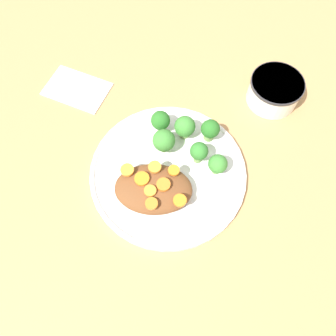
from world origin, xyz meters
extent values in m
plane|color=tan|center=(0.00, 0.00, 0.00)|extent=(4.00, 4.00, 0.00)
cylinder|color=white|center=(0.00, 0.00, 0.01)|extent=(0.29, 0.29, 0.01)
torus|color=white|center=(0.00, 0.00, 0.01)|extent=(0.28, 0.28, 0.01)
cylinder|color=white|center=(0.20, 0.18, 0.03)|extent=(0.10, 0.10, 0.05)
cylinder|color=#333338|center=(0.20, 0.18, 0.05)|extent=(0.11, 0.11, 0.01)
cylinder|color=white|center=(0.20, 0.18, 0.04)|extent=(0.08, 0.08, 0.01)
ellipsoid|color=brown|center=(-0.02, -0.04, 0.03)|extent=(0.13, 0.09, 0.04)
cylinder|color=#759E51|center=(0.03, 0.08, 0.02)|extent=(0.02, 0.02, 0.02)
sphere|color=#3D8433|center=(0.03, 0.08, 0.05)|extent=(0.04, 0.04, 0.04)
cylinder|color=#759E51|center=(0.09, 0.01, 0.02)|extent=(0.02, 0.02, 0.02)
sphere|color=#3D8433|center=(0.09, 0.01, 0.04)|extent=(0.03, 0.03, 0.03)
cylinder|color=#7FA85B|center=(-0.01, 0.05, 0.03)|extent=(0.01, 0.01, 0.02)
sphere|color=#3D8433|center=(-0.01, 0.05, 0.05)|extent=(0.04, 0.04, 0.04)
cylinder|color=#759E51|center=(0.05, 0.03, 0.03)|extent=(0.01, 0.01, 0.03)
sphere|color=#337A2D|center=(0.05, 0.03, 0.05)|extent=(0.03, 0.03, 0.03)
cylinder|color=#759E51|center=(0.07, 0.08, 0.03)|extent=(0.02, 0.02, 0.02)
sphere|color=#286B23|center=(0.07, 0.08, 0.05)|extent=(0.04, 0.04, 0.04)
cylinder|color=#759E51|center=(-0.02, 0.09, 0.03)|extent=(0.01, 0.01, 0.02)
sphere|color=#286B23|center=(-0.02, 0.09, 0.05)|extent=(0.04, 0.04, 0.04)
cylinder|color=orange|center=(0.01, -0.01, 0.05)|extent=(0.02, 0.02, 0.00)
cylinder|color=orange|center=(-0.02, -0.01, 0.05)|extent=(0.02, 0.02, 0.01)
cylinder|color=orange|center=(-0.07, -0.02, 0.05)|extent=(0.02, 0.02, 0.01)
cylinder|color=orange|center=(0.02, -0.07, 0.05)|extent=(0.02, 0.02, 0.00)
cylinder|color=orange|center=(-0.01, -0.04, 0.05)|extent=(0.02, 0.02, 0.01)
cylinder|color=orange|center=(-0.02, -0.08, 0.05)|extent=(0.02, 0.02, 0.01)
cylinder|color=orange|center=(-0.03, -0.05, 0.05)|extent=(0.02, 0.02, 0.01)
cylinder|color=orange|center=(-0.04, -0.03, 0.05)|extent=(0.03, 0.03, 0.01)
cube|color=white|center=(-0.20, 0.19, 0.00)|extent=(0.15, 0.12, 0.01)
camera|label=1|loc=(0.01, -0.25, 0.56)|focal=35.00mm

